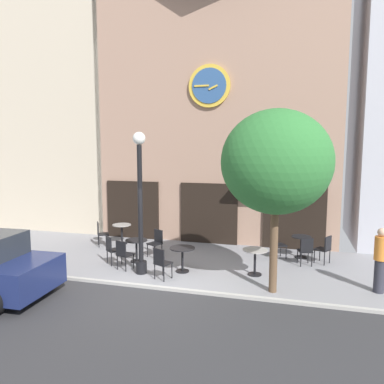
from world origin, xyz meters
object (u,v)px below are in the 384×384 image
cafe_table_center_right (136,246)px  cafe_table_near_curb (301,243)px  cafe_table_center_left (255,257)px  cafe_chair_facing_wall (306,249)px  cafe_chair_curbside (123,253)px  cafe_table_rightmost (122,230)px  cafe_chair_left_end (277,243)px  cafe_chair_near_lamp (156,241)px  cafe_chair_facing_street (101,232)px  pedestrian_orange (380,259)px  street_tree (276,162)px  street_lamp (140,203)px  cafe_chair_outer (325,247)px  cafe_table_center (182,254)px  cafe_chair_corner (161,261)px  cafe_chair_under_awning (112,248)px

cafe_table_center_right → cafe_table_near_curb: bearing=19.9°
cafe_table_center_left → cafe_chair_facing_wall: size_ratio=0.84×
cafe_table_center_left → cafe_chair_facing_wall: (1.43, 1.24, -0.01)m
cafe_table_center_right → cafe_chair_curbside: 0.83m
cafe_table_rightmost → cafe_table_near_curb: size_ratio=1.02×
cafe_chair_left_end → cafe_chair_near_lamp: size_ratio=1.00×
cafe_table_center_right → cafe_chair_facing_street: size_ratio=0.80×
cafe_table_center_left → pedestrian_orange: size_ratio=0.45×
cafe_chair_left_end → street_tree: bearing=-89.4°
street_lamp → cafe_chair_outer: 5.94m
pedestrian_orange → cafe_table_center_right: bearing=174.4°
cafe_table_rightmost → cafe_table_near_curb: cafe_table_rightmost is taller
street_tree → cafe_chair_facing_street: street_tree is taller
street_tree → cafe_table_center_right: bearing=162.7°
cafe_chair_left_end → cafe_chair_facing_wall: same height
cafe_table_center → cafe_chair_corner: (-0.38, -0.78, -0.00)m
cafe_chair_corner → cafe_chair_facing_wall: same height
cafe_chair_left_end → cafe_chair_near_lamp: 4.01m
cafe_chair_corner → cafe_chair_facing_street: 4.28m
cafe_table_center_right → cafe_chair_under_awning: (-0.64, -0.46, 0.02)m
street_tree → cafe_chair_facing_wall: street_tree is taller
street_lamp → cafe_chair_facing_wall: street_lamp is taller
cafe_chair_facing_street → pedestrian_orange: bearing=-12.8°
cafe_chair_corner → pedestrian_orange: bearing=6.2°
cafe_table_center_left → cafe_chair_outer: cafe_chair_outer is taller
street_tree → cafe_table_center_left: street_tree is taller
pedestrian_orange → cafe_chair_facing_wall: bearing=135.8°
cafe_table_center → cafe_chair_facing_wall: size_ratio=0.83×
cafe_table_center_right → cafe_table_center: 1.77m
cafe_chair_left_end → street_lamp: bearing=-146.3°
cafe_chair_left_end → cafe_chair_facing_street: bearing=-178.4°
cafe_chair_curbside → pedestrian_orange: pedestrian_orange is taller
street_tree → cafe_chair_under_awning: 5.78m
street_tree → cafe_table_near_curb: size_ratio=6.34×
cafe_table_rightmost → pedestrian_orange: bearing=-17.0°
cafe_chair_outer → cafe_table_center_left: bearing=-141.5°
cafe_table_center_left → cafe_chair_outer: (2.02, 1.61, -0.01)m
cafe_table_rightmost → cafe_chair_facing_wall: size_ratio=0.83×
cafe_chair_corner → cafe_chair_under_awning: same height
cafe_table_near_curb → cafe_chair_corner: bearing=-140.3°
street_tree → cafe_chair_outer: size_ratio=5.12×
cafe_table_near_curb → cafe_chair_left_end: (-0.78, -0.31, 0.04)m
street_lamp → cafe_table_rightmost: bearing=125.1°
cafe_table_rightmost → cafe_table_center_right: cafe_table_rightmost is taller
cafe_table_rightmost → cafe_chair_facing_wall: (6.66, -0.88, 0.01)m
cafe_table_center_right → cafe_table_center: bearing=-17.0°
cafe_table_center_left → pedestrian_orange: bearing=-8.1°
street_tree → cafe_chair_left_end: (-0.03, 2.90, -2.77)m
cafe_chair_corner → cafe_chair_outer: 5.23m
cafe_chair_left_end → cafe_chair_outer: size_ratio=1.00×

